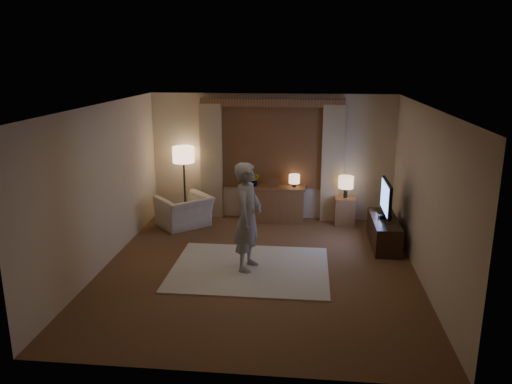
# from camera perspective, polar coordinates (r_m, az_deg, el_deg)

# --- Properties ---
(room) EXTENTS (5.04, 5.54, 2.64)m
(room) POSITION_cam_1_polar(r_m,az_deg,el_deg) (8.15, 0.62, 1.21)
(room) COLOR brown
(room) RESTS_ON ground
(rug) EXTENTS (2.50, 2.00, 0.02)m
(rug) POSITION_cam_1_polar(r_m,az_deg,el_deg) (8.12, -0.69, -8.74)
(rug) COLOR beige
(rug) RESTS_ON floor
(sideboard) EXTENTS (1.20, 0.40, 0.70)m
(sideboard) POSITION_cam_1_polar(r_m,az_deg,el_deg) (10.32, 2.12, -1.46)
(sideboard) COLOR brown
(sideboard) RESTS_ON floor
(picture_frame) EXTENTS (0.16, 0.02, 0.20)m
(picture_frame) POSITION_cam_1_polar(r_m,az_deg,el_deg) (10.20, 2.14, 0.96)
(picture_frame) COLOR brown
(picture_frame) RESTS_ON sideboard
(plant) EXTENTS (0.17, 0.13, 0.30)m
(plant) POSITION_cam_1_polar(r_m,az_deg,el_deg) (10.22, -0.09, 1.29)
(plant) COLOR #999999
(plant) RESTS_ON sideboard
(table_lamp_sideboard) EXTENTS (0.22, 0.22, 0.30)m
(table_lamp_sideboard) POSITION_cam_1_polar(r_m,az_deg,el_deg) (10.16, 4.40, 1.44)
(table_lamp_sideboard) COLOR black
(table_lamp_sideboard) RESTS_ON sideboard
(floor_lamp) EXTENTS (0.45, 0.45, 1.53)m
(floor_lamp) POSITION_cam_1_polar(r_m,az_deg,el_deg) (10.39, -8.28, 3.80)
(floor_lamp) COLOR black
(floor_lamp) RESTS_ON floor
(armchair) EXTENTS (1.28, 1.27, 0.63)m
(armchair) POSITION_cam_1_polar(r_m,az_deg,el_deg) (10.09, -8.19, -2.21)
(armchair) COLOR beige
(armchair) RESTS_ON floor
(side_table) EXTENTS (0.40, 0.40, 0.56)m
(side_table) POSITION_cam_1_polar(r_m,az_deg,el_deg) (10.30, 10.10, -2.13)
(side_table) COLOR brown
(side_table) RESTS_ON floor
(table_lamp_side) EXTENTS (0.30, 0.30, 0.44)m
(table_lamp_side) POSITION_cam_1_polar(r_m,az_deg,el_deg) (10.14, 10.25, 1.04)
(table_lamp_side) COLOR black
(table_lamp_side) RESTS_ON side_table
(tv_stand) EXTENTS (0.45, 1.40, 0.50)m
(tv_stand) POSITION_cam_1_polar(r_m,az_deg,el_deg) (9.33, 14.40, -4.41)
(tv_stand) COLOR black
(tv_stand) RESTS_ON floor
(tv) EXTENTS (0.23, 0.95, 0.68)m
(tv) POSITION_cam_1_polar(r_m,az_deg,el_deg) (9.14, 14.65, -0.70)
(tv) COLOR black
(tv) RESTS_ON tv_stand
(person) EXTENTS (0.54, 0.70, 1.73)m
(person) POSITION_cam_1_polar(r_m,az_deg,el_deg) (7.81, -0.93, -2.84)
(person) COLOR gray
(person) RESTS_ON rug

